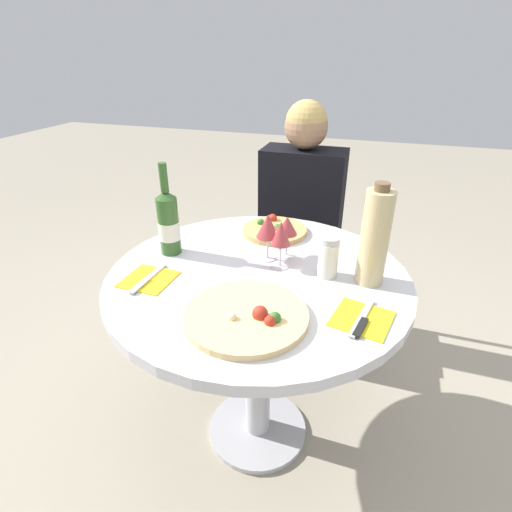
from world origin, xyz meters
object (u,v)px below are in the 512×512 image
object	(u,v)px
dining_table	(258,306)
seated_diner	(296,245)
wine_bottle	(168,222)
tall_carafe	(375,238)
pizza_large	(247,316)
chair_behind_diner	(301,249)

from	to	relation	value
dining_table	seated_diner	distance (m)	0.67
wine_bottle	tall_carafe	xyz separation A→B (m)	(0.69, 0.01, 0.04)
dining_table	tall_carafe	world-z (taller)	tall_carafe
dining_table	pizza_large	xyz separation A→B (m)	(0.05, -0.25, 0.14)
dining_table	wine_bottle	distance (m)	0.42
chair_behind_diner	seated_diner	world-z (taller)	seated_diner
seated_diner	dining_table	bearing A→B (deg)	91.09
dining_table	tall_carafe	size ratio (longest dim) A/B	3.07
tall_carafe	wine_bottle	bearing A→B (deg)	-179.04
seated_diner	wine_bottle	bearing A→B (deg)	62.04
chair_behind_diner	pizza_large	distance (m)	1.10
seated_diner	chair_behind_diner	bearing A→B (deg)	-90.00
seated_diner	pizza_large	bearing A→B (deg)	93.73
chair_behind_diner	wine_bottle	distance (m)	0.93
dining_table	tall_carafe	xyz separation A→B (m)	(0.35, 0.06, 0.28)
chair_behind_diner	wine_bottle	world-z (taller)	wine_bottle
dining_table	pizza_large	distance (m)	0.29
chair_behind_diner	dining_table	bearing A→B (deg)	90.90
dining_table	pizza_large	bearing A→B (deg)	-79.20
pizza_large	tall_carafe	world-z (taller)	tall_carafe
dining_table	seated_diner	world-z (taller)	seated_diner
seated_diner	tall_carafe	distance (m)	0.79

